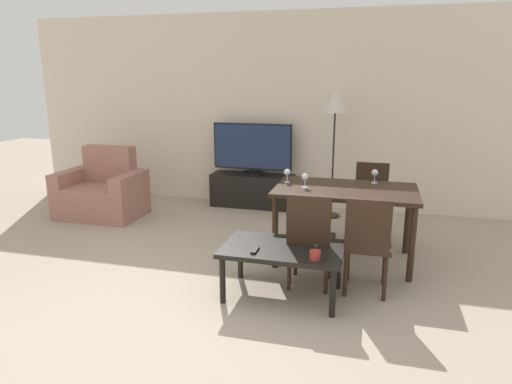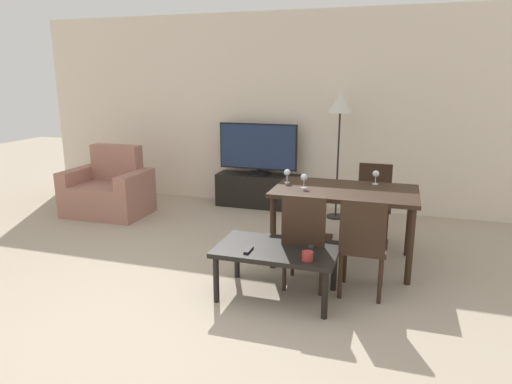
{
  "view_description": "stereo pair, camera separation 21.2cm",
  "coord_description": "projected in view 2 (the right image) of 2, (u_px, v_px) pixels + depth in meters",
  "views": [
    {
      "loc": [
        1.49,
        -2.63,
        1.83
      ],
      "look_at": [
        0.29,
        1.87,
        0.65
      ],
      "focal_mm": 32.0,
      "sensor_mm": 36.0,
      "label": 1
    },
    {
      "loc": [
        1.69,
        -2.57,
        1.83
      ],
      "look_at": [
        0.29,
        1.87,
        0.65
      ],
      "focal_mm": 32.0,
      "sensor_mm": 36.0,
      "label": 2
    }
  ],
  "objects": [
    {
      "name": "dining_table",
      "position": [
        345.0,
        198.0,
        4.5
      ],
      "size": [
        1.39,
        0.84,
        0.76
      ],
      "color": "black",
      "rests_on": "ground_plane"
    },
    {
      "name": "wall_back",
      "position": [
        277.0,
        111.0,
        6.48
      ],
      "size": [
        7.45,
        0.06,
        2.7
      ],
      "color": "beige",
      "rests_on": "ground_plane"
    },
    {
      "name": "dining_chair_near",
      "position": [
        305.0,
        237.0,
        3.94
      ],
      "size": [
        0.4,
        0.4,
        0.88
      ],
      "color": "black",
      "rests_on": "ground_plane"
    },
    {
      "name": "wine_glass_left",
      "position": [
        287.0,
        173.0,
        4.72
      ],
      "size": [
        0.07,
        0.07,
        0.15
      ],
      "color": "silver",
      "rests_on": "dining_table"
    },
    {
      "name": "remote_primary",
      "position": [
        313.0,
        244.0,
        3.87
      ],
      "size": [
        0.04,
        0.15,
        0.02
      ],
      "color": "#38383D",
      "rests_on": "coffee_table"
    },
    {
      "name": "floor_lamp",
      "position": [
        340.0,
        109.0,
        5.76
      ],
      "size": [
        0.3,
        0.3,
        1.67
      ],
      "color": "black",
      "rests_on": "ground_plane"
    },
    {
      "name": "dining_chair_far",
      "position": [
        373.0,
        199.0,
        5.15
      ],
      "size": [
        0.4,
        0.4,
        0.88
      ],
      "color": "black",
      "rests_on": "ground_plane"
    },
    {
      "name": "tv_stand",
      "position": [
        258.0,
        190.0,
        6.58
      ],
      "size": [
        1.19,
        0.37,
        0.47
      ],
      "color": "black",
      "rests_on": "ground_plane"
    },
    {
      "name": "armchair",
      "position": [
        109.0,
        191.0,
        6.22
      ],
      "size": [
        1.07,
        0.74,
        0.92
      ],
      "color": "#9E6B5B",
      "rests_on": "ground_plane"
    },
    {
      "name": "tv",
      "position": [
        258.0,
        149.0,
        6.43
      ],
      "size": [
        1.13,
        0.32,
        0.73
      ],
      "color": "black",
      "rests_on": "tv_stand"
    },
    {
      "name": "remote_secondary",
      "position": [
        249.0,
        250.0,
        3.73
      ],
      "size": [
        0.04,
        0.15,
        0.02
      ],
      "color": "black",
      "rests_on": "coffee_table"
    },
    {
      "name": "cup_white_near",
      "position": [
        308.0,
        256.0,
        3.54
      ],
      "size": [
        0.09,
        0.09,
        0.07
      ],
      "color": "maroon",
      "rests_on": "coffee_table"
    },
    {
      "name": "ground_plane",
      "position": [
        141.0,
        336.0,
        3.32
      ],
      "size": [
        18.0,
        18.0,
        0.0
      ],
      "primitive_type": "plane",
      "color": "tan"
    },
    {
      "name": "dining_chair_near_right",
      "position": [
        363.0,
        243.0,
        3.8
      ],
      "size": [
        0.4,
        0.4,
        0.88
      ],
      "color": "black",
      "rests_on": "ground_plane"
    },
    {
      "name": "wine_glass_center",
      "position": [
        376.0,
        175.0,
        4.65
      ],
      "size": [
        0.07,
        0.07,
        0.15
      ],
      "color": "silver",
      "rests_on": "dining_table"
    },
    {
      "name": "coffee_table",
      "position": [
        277.0,
        253.0,
        3.83
      ],
      "size": [
        1.01,
        0.62,
        0.44
      ],
      "color": "black",
      "rests_on": "ground_plane"
    },
    {
      "name": "wine_glass_right",
      "position": [
        304.0,
        178.0,
        4.49
      ],
      "size": [
        0.07,
        0.07,
        0.15
      ],
      "color": "silver",
      "rests_on": "dining_table"
    }
  ]
}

